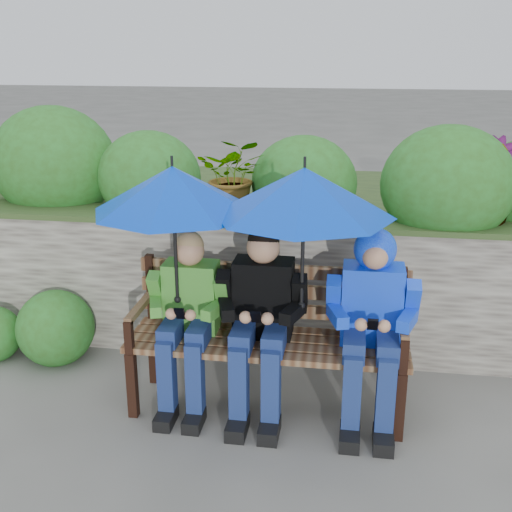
% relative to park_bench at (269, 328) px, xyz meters
% --- Properties ---
extents(ground, '(60.00, 60.00, 0.00)m').
position_rel_park_bench_xyz_m(ground, '(-0.10, 0.01, -0.52)').
color(ground, '#54534E').
rests_on(ground, ground).
extents(garden_backdrop, '(8.10, 2.88, 1.89)m').
position_rel_park_bench_xyz_m(garden_backdrop, '(-0.13, 1.60, 0.14)').
color(garden_backdrop, '#585149').
rests_on(garden_backdrop, ground).
extents(park_bench, '(1.72, 0.50, 0.91)m').
position_rel_park_bench_xyz_m(park_bench, '(0.00, 0.00, 0.00)').
color(park_bench, black).
rests_on(park_bench, ground).
extents(boy_left, '(0.50, 0.58, 1.12)m').
position_rel_park_bench_xyz_m(boy_left, '(-0.49, -0.08, 0.11)').
color(boy_left, '#2B8420').
rests_on(boy_left, ground).
extents(boy_middle, '(0.54, 0.63, 1.18)m').
position_rel_park_bench_xyz_m(boy_middle, '(-0.04, -0.09, 0.14)').
color(boy_middle, black).
rests_on(boy_middle, ground).
extents(boy_right, '(0.54, 0.66, 1.18)m').
position_rel_park_bench_xyz_m(boy_right, '(0.62, -0.07, 0.18)').
color(boy_right, '#000EDB').
rests_on(boy_right, ground).
extents(umbrella_left, '(0.97, 0.97, 0.91)m').
position_rel_park_bench_xyz_m(umbrella_left, '(-0.56, -0.08, 0.88)').
color(umbrella_left, '#0034C6').
rests_on(umbrella_left, ground).
extents(umbrella_right, '(1.04, 1.04, 0.91)m').
position_rel_park_bench_xyz_m(umbrella_right, '(0.21, -0.11, 0.90)').
color(umbrella_right, '#0034C6').
rests_on(umbrella_right, ground).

